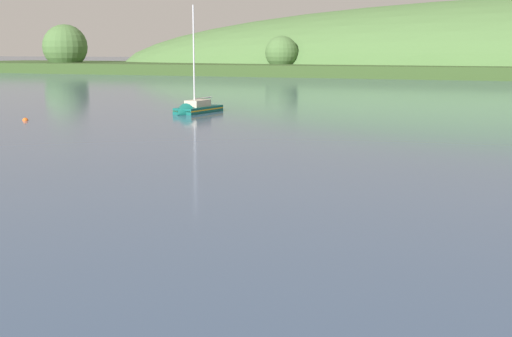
# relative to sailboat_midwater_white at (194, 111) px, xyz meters

# --- Properties ---
(sailboat_midwater_white) EXTENTS (2.61, 7.81, 12.98)m
(sailboat_midwater_white) POSITION_rel_sailboat_midwater_white_xyz_m (0.00, 0.00, 0.00)
(sailboat_midwater_white) COLOR #0F564C
(sailboat_midwater_white) RESTS_ON ground
(mooring_buoy_far_upstream) EXTENTS (0.58, 0.58, 0.66)m
(mooring_buoy_far_upstream) POSITION_rel_sailboat_midwater_white_xyz_m (-10.88, -14.76, -0.25)
(mooring_buoy_far_upstream) COLOR #EA5B19
(mooring_buoy_far_upstream) RESTS_ON ground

